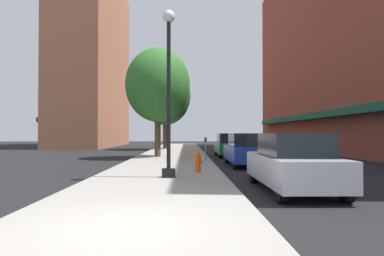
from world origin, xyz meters
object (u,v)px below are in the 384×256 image
(lamppost, at_px, (169,90))
(car_green, at_px, (229,145))
(tree_near, at_px, (165,96))
(car_blue, at_px, (246,150))
(parking_meter_near, at_px, (205,146))
(fire_hydrant, at_px, (198,162))
(car_silver, at_px, (292,163))
(tree_mid, at_px, (158,85))

(lamppost, distance_m, car_green, 12.55)
(tree_near, bearing_deg, car_blue, -72.72)
(lamppost, distance_m, parking_meter_near, 7.65)
(car_blue, bearing_deg, lamppost, -125.93)
(lamppost, relative_size, car_green, 1.37)
(fire_hydrant, distance_m, car_silver, 4.52)
(lamppost, relative_size, car_silver, 1.37)
(tree_near, xyz_separation_m, car_green, (5.22, -10.12, -4.66))
(fire_hydrant, relative_size, car_blue, 0.18)
(fire_hydrant, bearing_deg, car_blue, 54.50)
(tree_near, height_order, tree_mid, tree_near)
(lamppost, height_order, tree_mid, tree_mid)
(tree_mid, bearing_deg, parking_meter_near, -46.60)
(parking_meter_near, bearing_deg, car_blue, -45.70)
(car_blue, distance_m, car_green, 6.65)
(tree_near, xyz_separation_m, tree_mid, (0.28, -11.62, -0.61))
(tree_mid, bearing_deg, car_blue, -46.25)
(car_green, bearing_deg, parking_meter_near, -114.13)
(lamppost, bearing_deg, parking_meter_near, 76.48)
(lamppost, distance_m, car_silver, 4.90)
(lamppost, height_order, car_green, lamppost)
(tree_near, distance_m, car_green, 12.31)
(lamppost, xyz_separation_m, tree_near, (-1.56, 21.89, 2.27))
(car_green, bearing_deg, car_blue, -91.41)
(tree_mid, bearing_deg, fire_hydrant, -75.02)
(lamppost, relative_size, parking_meter_near, 4.50)
(car_blue, xyz_separation_m, car_green, (0.00, 6.65, 0.00))
(tree_mid, relative_size, car_blue, 1.68)
(parking_meter_near, relative_size, tree_near, 0.16)
(fire_hydrant, xyz_separation_m, tree_near, (-2.63, 20.41, 4.95))
(fire_hydrant, xyz_separation_m, car_silver, (2.59, -3.70, 0.29))
(tree_near, bearing_deg, car_silver, -77.78)
(parking_meter_near, relative_size, tree_mid, 0.18)
(parking_meter_near, distance_m, car_blue, 2.80)
(fire_hydrant, height_order, car_blue, car_blue)
(parking_meter_near, relative_size, car_blue, 0.30)
(car_silver, distance_m, car_blue, 7.33)
(fire_hydrant, bearing_deg, car_green, 75.87)
(fire_hydrant, distance_m, car_blue, 4.47)
(lamppost, xyz_separation_m, car_blue, (3.66, 5.11, -2.39))
(tree_near, distance_m, car_blue, 18.18)
(fire_hydrant, bearing_deg, tree_near, 97.35)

